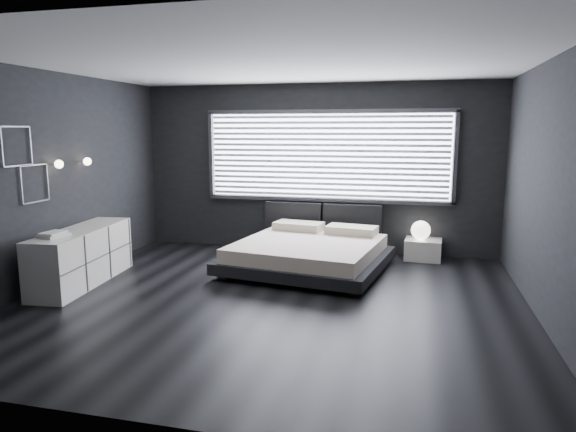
# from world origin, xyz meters

# --- Properties ---
(room) EXTENTS (6.04, 6.00, 2.80)m
(room) POSITION_xyz_m (0.00, 0.00, 1.40)
(room) COLOR black
(room) RESTS_ON ground
(window) EXTENTS (4.14, 0.09, 1.52)m
(window) POSITION_xyz_m (0.20, 2.70, 1.61)
(window) COLOR white
(window) RESTS_ON ground
(headboard) EXTENTS (1.96, 0.16, 0.52)m
(headboard) POSITION_xyz_m (0.15, 2.64, 0.57)
(headboard) COLOR black
(headboard) RESTS_ON ground
(sconce_near) EXTENTS (0.18, 0.11, 0.11)m
(sconce_near) POSITION_xyz_m (-2.88, 0.05, 1.60)
(sconce_near) COLOR silver
(sconce_near) RESTS_ON ground
(sconce_far) EXTENTS (0.18, 0.11, 0.11)m
(sconce_far) POSITION_xyz_m (-2.88, 0.65, 1.60)
(sconce_far) COLOR silver
(sconce_far) RESTS_ON ground
(wall_art_upper) EXTENTS (0.01, 0.48, 0.48)m
(wall_art_upper) POSITION_xyz_m (-2.98, -0.55, 1.85)
(wall_art_upper) COLOR #47474C
(wall_art_upper) RESTS_ON ground
(wall_art_lower) EXTENTS (0.01, 0.48, 0.48)m
(wall_art_lower) POSITION_xyz_m (-2.98, -0.30, 1.38)
(wall_art_lower) COLOR #47474C
(wall_art_lower) RESTS_ON ground
(bed) EXTENTS (2.45, 2.37, 0.56)m
(bed) POSITION_xyz_m (0.16, 1.47, 0.26)
(bed) COLOR black
(bed) RESTS_ON ground
(nightstand) EXTENTS (0.59, 0.50, 0.33)m
(nightstand) POSITION_xyz_m (1.81, 2.50, 0.16)
(nightstand) COLOR white
(nightstand) RESTS_ON ground
(orb_lamp) EXTENTS (0.30, 0.30, 0.30)m
(orb_lamp) POSITION_xyz_m (1.76, 2.47, 0.48)
(orb_lamp) COLOR white
(orb_lamp) RESTS_ON nightstand
(dresser) EXTENTS (0.70, 1.90, 0.74)m
(dresser) POSITION_xyz_m (-2.65, 0.08, 0.37)
(dresser) COLOR white
(dresser) RESTS_ON ground
(book_stack) EXTENTS (0.30, 0.36, 0.07)m
(book_stack) POSITION_xyz_m (-2.65, -0.44, 0.77)
(book_stack) COLOR silver
(book_stack) RESTS_ON dresser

